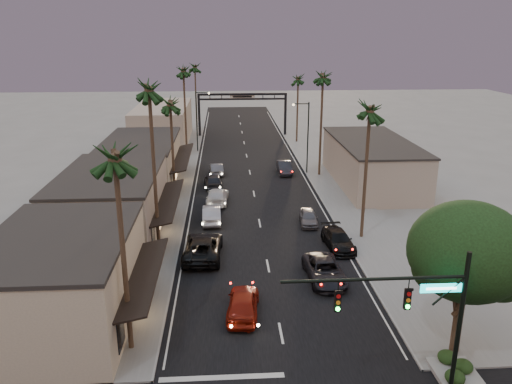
{
  "coord_description": "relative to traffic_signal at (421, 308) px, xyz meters",
  "views": [
    {
      "loc": [
        -3.11,
        -15.52,
        17.02
      ],
      "look_at": [
        -0.23,
        29.83,
        2.5
      ],
      "focal_mm": 35.0,
      "sensor_mm": 36.0,
      "label": 1
    }
  ],
  "objects": [
    {
      "name": "storefront_near",
      "position": [
        -18.69,
        8.0,
        -2.33
      ],
      "size": [
        8.0,
        12.0,
        5.5
      ],
      "primitive_type": "cube",
      "color": "tan",
      "rests_on": "ground"
    },
    {
      "name": "palm_ld",
      "position": [
        -14.29,
        51.0,
        7.33
      ],
      "size": [
        3.2,
        3.2,
        14.2
      ],
      "color": "#38281C",
      "rests_on": "ground"
    },
    {
      "name": "sidewalk_right",
      "position": [
        3.81,
        48.0,
        -5.02
      ],
      "size": [
        5.0,
        92.0,
        0.12
      ],
      "primitive_type": "cube",
      "color": "slate",
      "rests_on": "ground"
    },
    {
      "name": "planter",
      "position": [
        2.91,
        1.5,
        -5.08
      ],
      "size": [
        2.2,
        2.6,
        0.24
      ],
      "primitive_type": "cube",
      "color": "gray",
      "rests_on": "ground"
    },
    {
      "name": "palm_lb",
      "position": [
        -14.29,
        18.0,
        8.3
      ],
      "size": [
        3.2,
        3.2,
        15.2
      ],
      "color": "#38281C",
      "rests_on": "ground"
    },
    {
      "name": "oncoming_pickup",
      "position": [
        -10.69,
        16.93,
        -4.21
      ],
      "size": [
        3.19,
        6.4,
        1.74
      ],
      "primitive_type": "imported",
      "rotation": [
        0.0,
        0.0,
        3.09
      ],
      "color": "black",
      "rests_on": "ground"
    },
    {
      "name": "storefront_far",
      "position": [
        -18.69,
        38.0,
        -2.58
      ],
      "size": [
        8.0,
        16.0,
        5.0
      ],
      "primitive_type": "cube",
      "color": "tan",
      "rests_on": "ground"
    },
    {
      "name": "palm_ra",
      "position": [
        2.91,
        20.0,
        6.36
      ],
      "size": [
        3.2,
        3.2,
        13.2
      ],
      "color": "#38281C",
      "rests_on": "ground"
    },
    {
      "name": "oncoming_white",
      "position": [
        -9.69,
        30.18,
        -4.31
      ],
      "size": [
        2.48,
        5.41,
        1.53
      ],
      "primitive_type": "imported",
      "rotation": [
        0.0,
        0.0,
        3.08
      ],
      "color": "silver",
      "rests_on": "ground"
    },
    {
      "name": "building_right",
      "position": [
        8.31,
        36.0,
        -2.58
      ],
      "size": [
        8.0,
        18.0,
        5.0
      ],
      "primitive_type": "cube",
      "color": "gray",
      "rests_on": "ground"
    },
    {
      "name": "palm_rb",
      "position": [
        2.91,
        40.0,
        7.33
      ],
      "size": [
        3.2,
        3.2,
        14.2
      ],
      "color": "#38281C",
      "rests_on": "ground"
    },
    {
      "name": "ground",
      "position": [
        -5.69,
        36.0,
        -5.08
      ],
      "size": [
        200.0,
        200.0,
        0.0
      ],
      "primitive_type": "plane",
      "color": "slate",
      "rests_on": "ground"
    },
    {
      "name": "traffic_signal",
      "position": [
        0.0,
        0.0,
        0.0
      ],
      "size": [
        8.51,
        0.22,
        7.8
      ],
      "color": "black",
      "rests_on": "ground"
    },
    {
      "name": "palm_far",
      "position": [
        -13.99,
        74.0,
        6.36
      ],
      "size": [
        3.2,
        3.2,
        13.2
      ],
      "color": "#38281C",
      "rests_on": "ground"
    },
    {
      "name": "sidewalk_left",
      "position": [
        -15.19,
        48.0,
        -5.02
      ],
      "size": [
        5.0,
        92.0,
        0.12
      ],
      "primitive_type": "cube",
      "color": "slate",
      "rests_on": "ground"
    },
    {
      "name": "storefront_mid",
      "position": [
        -18.69,
        22.0,
        -2.33
      ],
      "size": [
        8.0,
        14.0,
        5.5
      ],
      "primitive_type": "cube",
      "color": "gray",
      "rests_on": "ground"
    },
    {
      "name": "arch",
      "position": [
        -5.69,
        66.0,
        0.45
      ],
      "size": [
        15.2,
        0.4,
        7.27
      ],
      "color": "black",
      "rests_on": "ground"
    },
    {
      "name": "palm_la",
      "position": [
        -14.29,
        5.0,
        6.36
      ],
      "size": [
        3.2,
        3.2,
        13.2
      ],
      "color": "#38281C",
      "rests_on": "ground"
    },
    {
      "name": "curbside_near",
      "position": [
        -1.82,
        12.49,
        -4.34
      ],
      "size": [
        2.74,
        5.48,
        1.49
      ],
      "primitive_type": "imported",
      "rotation": [
        0.0,
        0.0,
        0.05
      ],
      "color": "black",
      "rests_on": "ground"
    },
    {
      "name": "curbside_far",
      "position": [
        -1.33,
        41.19,
        -4.31
      ],
      "size": [
        1.66,
        4.67,
        1.53
      ],
      "primitive_type": "imported",
      "rotation": [
        0.0,
        0.0,
        0.01
      ],
      "color": "black",
      "rests_on": "ground"
    },
    {
      "name": "oncoming_silver",
      "position": [
        -10.18,
        24.68,
        -4.3
      ],
      "size": [
        1.81,
        4.81,
        1.57
      ],
      "primitive_type": "imported",
      "rotation": [
        0.0,
        0.0,
        3.17
      ],
      "color": "#A3A2A8",
      "rests_on": "ground"
    },
    {
      "name": "curbside_grey",
      "position": [
        -1.18,
        23.49,
        -4.41
      ],
      "size": [
        1.84,
        4.02,
        1.34
      ],
      "primitive_type": "imported",
      "rotation": [
        0.0,
        0.0,
        -0.07
      ],
      "color": "#525257",
      "rests_on": "ground"
    },
    {
      "name": "palm_lc",
      "position": [
        -14.29,
        32.0,
        5.39
      ],
      "size": [
        3.2,
        3.2,
        12.2
      ],
      "color": "#38281C",
      "rests_on": "ground"
    },
    {
      "name": "streetlight_right",
      "position": [
        1.23,
        41.0,
        0.25
      ],
      "size": [
        2.13,
        0.3,
        9.0
      ],
      "color": "black",
      "rests_on": "ground"
    },
    {
      "name": "palm_rc",
      "position": [
        2.91,
        60.0,
        5.39
      ],
      "size": [
        3.2,
        3.2,
        12.2
      ],
      "color": "#38281C",
      "rests_on": "ground"
    },
    {
      "name": "curbside_black",
      "position": [
        0.39,
        17.99,
        -4.36
      ],
      "size": [
        2.4,
        5.09,
        1.43
      ],
      "primitive_type": "imported",
      "rotation": [
        0.0,
        0.0,
        0.08
      ],
      "color": "black",
      "rests_on": "ground"
    },
    {
      "name": "corner_tree",
      "position": [
        3.79,
        3.45,
        0.9
      ],
      "size": [
        6.2,
        6.2,
        8.8
      ],
      "color": "#38281C",
      "rests_on": "ground"
    },
    {
      "name": "storefront_dist",
      "position": [
        -18.69,
        61.0,
        -2.08
      ],
      "size": [
        8.0,
        20.0,
        6.0
      ],
      "primitive_type": "cube",
      "color": "gray",
      "rests_on": "ground"
    },
    {
      "name": "oncoming_grey_far",
      "position": [
        -9.93,
        41.19,
        -4.36
      ],
      "size": [
        1.91,
        4.49,
        1.44
      ],
      "primitive_type": "imported",
      "rotation": [
        0.0,
        0.0,
        3.23
      ],
      "color": "#4B4B50",
      "rests_on": "ground"
    },
    {
      "name": "road",
      "position": [
        -5.69,
        41.0,
        -5.08
      ],
      "size": [
        14.0,
        120.0,
        0.02
      ],
      "primitive_type": "cube",
      "color": "black",
      "rests_on": "ground"
    },
    {
      "name": "streetlight_left",
      "position": [
        -12.61,
        54.0,
        0.25
      ],
      "size": [
        2.13,
        0.3,
        9.0
      ],
      "color": "black",
      "rests_on": "ground"
    },
    {
      "name": "oncoming_dgrey",
      "position": [
        -10.23,
        35.68,
        -4.26
      ],
      "size": [
        2.37,
        4.96,
        1.64
      ],
      "primitive_type": "imported",
      "rotation": [
        0.0,
        0.0,
        3.23
      ],
      "color": "black",
      "rests_on": "ground"
    },
    {
      "name": "oncoming_red",
      "position": [
        -7.85,
        8.21,
        -4.26
      ],
      "size": [
        2.41,
        4.97,
        1.64
      ],
      "primitive_type": "imported",
      "rotation": [
        0.0,
        0.0,
        3.04
      ],
      "color": "maroon",
      "rests_on": "ground"
    }
  ]
}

